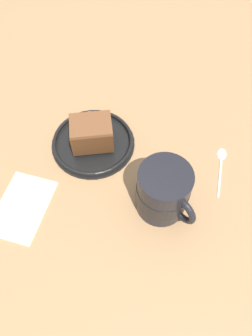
# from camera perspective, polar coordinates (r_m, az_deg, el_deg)

# --- Properties ---
(ground_plane) EXTENTS (1.42, 1.42, 0.04)m
(ground_plane) POSITION_cam_1_polar(r_m,az_deg,el_deg) (0.69, 0.70, 3.03)
(ground_plane) COLOR #936D47
(small_plate) EXTENTS (0.18, 0.18, 0.02)m
(small_plate) POSITION_cam_1_polar(r_m,az_deg,el_deg) (0.68, -5.96, 4.70)
(small_plate) COLOR black
(small_plate) RESTS_ON ground_plane
(cake_slice) EXTENTS (0.11, 0.10, 0.06)m
(cake_slice) POSITION_cam_1_polar(r_m,az_deg,el_deg) (0.65, -6.19, 6.14)
(cake_slice) COLOR #472814
(cake_slice) RESTS_ON small_plate
(tea_mug) EXTENTS (0.12, 0.10, 0.11)m
(tea_mug) POSITION_cam_1_polar(r_m,az_deg,el_deg) (0.56, 6.77, -4.25)
(tea_mug) COLOR black
(tea_mug) RESTS_ON ground_plane
(teaspoon) EXTENTS (0.04, 0.12, 0.01)m
(teaspoon) POSITION_cam_1_polar(r_m,az_deg,el_deg) (0.68, 16.84, 1.30)
(teaspoon) COLOR silver
(teaspoon) RESTS_ON ground_plane
(folded_napkin) EXTENTS (0.12, 0.15, 0.01)m
(folded_napkin) POSITION_cam_1_polar(r_m,az_deg,el_deg) (0.63, -18.21, -6.62)
(folded_napkin) COLOR beige
(folded_napkin) RESTS_ON ground_plane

